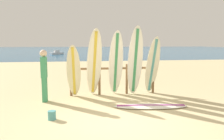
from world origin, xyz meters
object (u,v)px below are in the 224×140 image
object	(u,v)px
surfboard_rack	(113,75)
surfboard_leaning_center_left	(116,64)
surfboard_leaning_far_left	(74,72)
surfboard_lying_on_sand	(151,106)
sand_bucket	(52,115)
surfboard_leaning_center	(135,62)
surfboard_leaning_center_right	(152,66)
small_boat_offshore	(57,53)
surfboard_leaning_left	(94,63)
beachgoer_standing	(44,73)

from	to	relation	value
surfboard_rack	surfboard_leaning_center_left	bearing A→B (deg)	-81.93
surfboard_leaning_far_left	surfboard_lying_on_sand	xyz separation A→B (m)	(2.31, -1.44, -0.91)
sand_bucket	surfboard_leaning_far_left	bearing A→B (deg)	76.12
surfboard_leaning_center	sand_bucket	distance (m)	3.63
surfboard_leaning_far_left	sand_bucket	xyz separation A→B (m)	(-0.52, -2.10, -0.83)
surfboard_leaning_far_left	surfboard_leaning_center	size ratio (longest dim) A/B	0.75
surfboard_lying_on_sand	surfboard_leaning_center_right	bearing A→B (deg)	70.26
surfboard_leaning_center_left	surfboard_leaning_center	distance (m)	0.70
surfboard_leaning_center	small_boat_offshore	bearing A→B (deg)	100.72
surfboard_leaning_left	surfboard_leaning_center_right	world-z (taller)	surfboard_leaning_left
small_boat_offshore	surfboard_leaning_center_right	bearing A→B (deg)	-77.97
surfboard_rack	small_boat_offshore	distance (m)	29.70
surfboard_leaning_far_left	small_boat_offshore	bearing A→B (deg)	96.59
surfboard_leaning_left	surfboard_leaning_center_left	distance (m)	0.77
surfboard_rack	beachgoer_standing	bearing A→B (deg)	-163.89
surfboard_leaning_far_left	sand_bucket	size ratio (longest dim) A/B	8.25
beachgoer_standing	surfboard_leaning_center	bearing A→B (deg)	5.67
surfboard_leaning_center_right	small_boat_offshore	world-z (taller)	surfboard_leaning_center_right
beachgoer_standing	sand_bucket	size ratio (longest dim) A/B	7.51
surfboard_rack	surfboard_lying_on_sand	bearing A→B (deg)	-64.94
surfboard_leaning_left	surfboard_lying_on_sand	xyz separation A→B (m)	(1.59, -1.50, -1.18)
surfboard_leaning_far_left	beachgoer_standing	distance (m)	0.99
surfboard_leaning_center_left	surfboard_lying_on_sand	distance (m)	2.08
surfboard_leaning_far_left	surfboard_leaning_center_right	bearing A→B (deg)	2.48
surfboard_leaning_left	surfboard_leaning_far_left	bearing A→B (deg)	-174.94
surfboard_lying_on_sand	small_boat_offshore	bearing A→B (deg)	100.44
beachgoer_standing	sand_bucket	bearing A→B (deg)	-76.68
surfboard_leaning_center_right	surfboard_leaning_center_left	bearing A→B (deg)	-178.53
surfboard_leaning_center_left	small_boat_offshore	xyz separation A→B (m)	(-4.92, 29.61, -0.92)
surfboard_leaning_center_right	sand_bucket	xyz separation A→B (m)	(-3.39, -2.22, -0.97)
surfboard_leaning_left	beachgoer_standing	size ratio (longest dim) A/B	1.41
surfboard_lying_on_sand	small_boat_offshore	distance (m)	31.67
surfboard_leaning_center	surfboard_leaning_center_right	size ratio (longest dim) A/B	1.16
surfboard_leaning_center	sand_bucket	xyz separation A→B (m)	(-2.70, -2.12, -1.15)
surfboard_leaning_far_left	surfboard_rack	bearing A→B (deg)	15.59
surfboard_leaning_center_right	surfboard_leaning_center	bearing A→B (deg)	-171.56
surfboard_leaning_left	beachgoer_standing	world-z (taller)	surfboard_leaning_left
surfboard_leaning_center_left	surfboard_leaning_center_right	size ratio (longest dim) A/B	1.09
sand_bucket	beachgoer_standing	bearing A→B (deg)	103.32
surfboard_leaning_center	surfboard_leaning_left	bearing A→B (deg)	178.42
surfboard_leaning_center_right	beachgoer_standing	world-z (taller)	surfboard_leaning_center_right
surfboard_leaning_left	small_boat_offshore	distance (m)	29.94
surfboard_lying_on_sand	small_boat_offshore	size ratio (longest dim) A/B	1.03
surfboard_rack	small_boat_offshore	size ratio (longest dim) A/B	1.46
surfboard_leaning_center	surfboard_lying_on_sand	size ratio (longest dim) A/B	1.11
surfboard_leaning_far_left	small_boat_offshore	distance (m)	29.91
surfboard_leaning_center	sand_bucket	world-z (taller)	surfboard_leaning_center
sand_bucket	surfboard_lying_on_sand	bearing A→B (deg)	13.13
surfboard_rack	small_boat_offshore	xyz separation A→B (m)	(-4.88, 29.30, -0.46)
small_boat_offshore	sand_bucket	bearing A→B (deg)	-84.77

